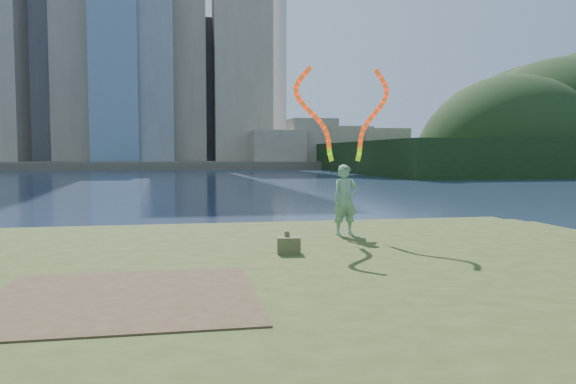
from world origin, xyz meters
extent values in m
plane|color=#1B2844|center=(0.00, 0.00, 0.00)|extent=(320.00, 320.00, 0.00)
cube|color=#344217|center=(0.00, -2.50, 0.15)|extent=(20.00, 18.00, 0.30)
cube|color=#344217|center=(0.00, -2.20, 0.40)|extent=(17.00, 15.00, 0.30)
cube|color=#344217|center=(0.00, -2.00, 0.65)|extent=(14.00, 12.00, 0.30)
cube|color=#47331E|center=(-2.20, -3.20, 0.81)|extent=(3.20, 3.00, 0.02)
cube|color=#4F493A|center=(0.00, 95.00, 0.60)|extent=(320.00, 40.00, 1.20)
cylinder|color=silver|center=(18.00, 102.00, 30.20)|extent=(2.80, 2.80, 58.00)
imported|color=#1E672A|center=(1.97, 1.40, 1.56)|extent=(0.58, 0.40, 1.52)
cylinder|color=black|center=(1.68, 1.48, 2.26)|extent=(0.02, 0.02, 0.30)
cylinder|color=black|center=(2.28, 1.52, 2.26)|extent=(0.02, 0.02, 0.30)
cube|color=#4A4F2B|center=(0.35, -0.58, 0.95)|extent=(0.44, 0.32, 0.29)
cylinder|color=#4A4F2B|center=(0.35, -0.39, 1.14)|extent=(0.13, 0.28, 0.10)
camera|label=1|loc=(-1.49, -10.22, 2.58)|focal=35.00mm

